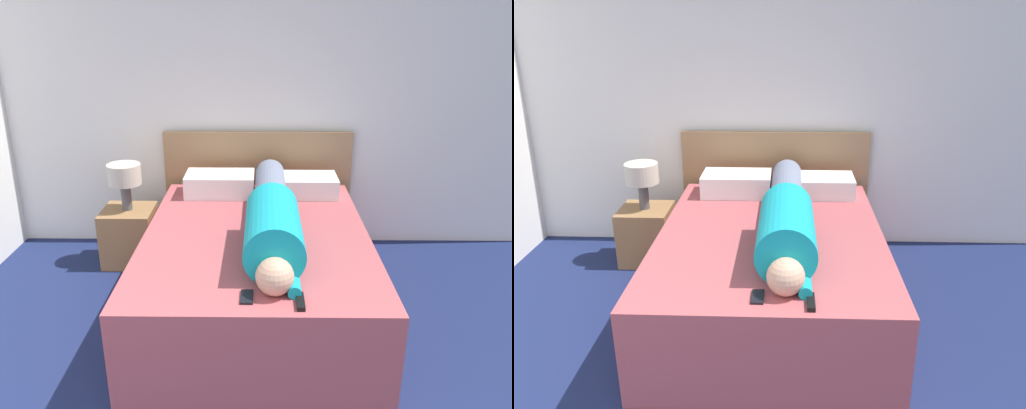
% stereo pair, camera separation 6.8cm
% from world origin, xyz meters
% --- Properties ---
extents(wall_back, '(5.42, 0.06, 2.60)m').
position_xyz_m(wall_back, '(0.00, 3.88, 1.30)').
color(wall_back, white).
rests_on(wall_back, ground_plane).
extents(bed, '(1.46, 1.98, 0.57)m').
position_xyz_m(bed, '(-0.01, 2.73, 0.28)').
color(bed, '#A84C51').
rests_on(bed, ground_plane).
extents(headboard, '(1.58, 0.04, 1.00)m').
position_xyz_m(headboard, '(-0.01, 3.81, 0.50)').
color(headboard, '#A37A51').
rests_on(headboard, ground_plane).
extents(nightstand, '(0.40, 0.40, 0.45)m').
position_xyz_m(nightstand, '(-1.05, 3.43, 0.23)').
color(nightstand, olive).
rests_on(nightstand, ground_plane).
extents(table_lamp, '(0.26, 0.26, 0.37)m').
position_xyz_m(table_lamp, '(-1.05, 3.43, 0.72)').
color(table_lamp, '#4C4C51').
rests_on(table_lamp, nightstand).
extents(person_lying, '(0.33, 1.81, 0.33)m').
position_xyz_m(person_lying, '(0.09, 2.66, 0.71)').
color(person_lying, tan).
rests_on(person_lying, bed).
extents(pillow_near_headboard, '(0.54, 0.33, 0.17)m').
position_xyz_m(pillow_near_headboard, '(-0.31, 3.48, 0.65)').
color(pillow_near_headboard, white).
rests_on(pillow_near_headboard, bed).
extents(pillow_second, '(0.51, 0.33, 0.15)m').
position_xyz_m(pillow_second, '(0.35, 3.48, 0.64)').
color(pillow_second, white).
rests_on(pillow_second, bed).
extents(tv_remote, '(0.04, 0.15, 0.02)m').
position_xyz_m(tv_remote, '(0.21, 1.86, 0.58)').
color(tv_remote, black).
rests_on(tv_remote, bed).
extents(cell_phone, '(0.06, 0.13, 0.01)m').
position_xyz_m(cell_phone, '(-0.05, 1.91, 0.57)').
color(cell_phone, black).
rests_on(cell_phone, bed).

